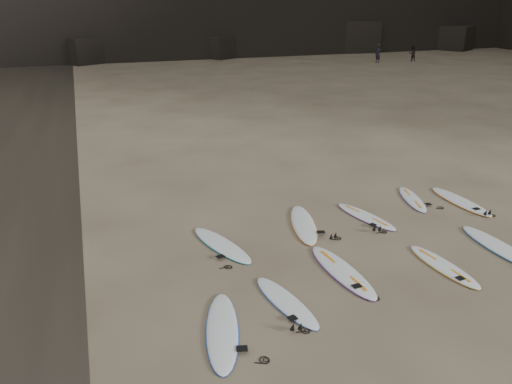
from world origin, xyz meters
The scene contains 13 objects.
ground centered at (0.00, 0.00, 0.00)m, with size 240.00×240.00×0.00m, color #897559.
surfboard_0 centered at (-4.41, -1.08, 0.05)m, with size 0.64×2.66×0.10m, color white.
surfboard_1 centered at (-2.80, -0.57, 0.04)m, with size 0.56×2.34×0.08m, color white.
surfboard_2 centered at (-1.00, 0.19, 0.05)m, with size 0.67×2.78×0.10m, color white.
surfboard_3 centered at (1.53, -0.42, 0.04)m, with size 0.57×2.37×0.09m, color white.
surfboard_4 centered at (3.60, -0.08, 0.05)m, with size 0.66×2.74×0.10m, color white.
surfboard_5 centered at (-3.43, 2.52, 0.05)m, with size 0.62×2.60×0.09m, color white.
surfboard_6 centered at (-0.77, 2.99, 0.05)m, with size 0.66×2.75×0.10m, color white.
surfboard_7 centered at (1.26, 2.87, 0.04)m, with size 0.58×2.40×0.09m, color white.
surfboard_8 centered at (3.46, 3.58, 0.04)m, with size 0.54×2.23×0.08m, color white.
surfboard_9 centered at (4.83, 2.89, 0.05)m, with size 0.64×2.68×0.10m, color white.
person_a centered at (22.08, 35.51, 0.92)m, with size 0.67×0.44×1.85m, color black.
person_b centered at (26.26, 35.65, 0.78)m, with size 0.76×0.59×1.55m, color black.
Camera 1 is at (-6.52, -9.20, 6.36)m, focal length 35.00 mm.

